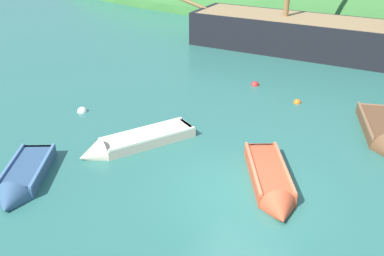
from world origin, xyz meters
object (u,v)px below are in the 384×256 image
Objects in this scene: buoy_white at (82,112)px; rowboat_near_dock at (132,144)px; rowboat_outer_left at (22,181)px; rowboat_portside at (271,184)px; sailing_ship at (339,43)px; rowboat_outer_right at (384,135)px; buoy_orange at (297,103)px; buoy_red at (255,85)px.

rowboat_near_dock is at bearing -19.39° from buoy_white.
rowboat_portside is at bearing 87.33° from rowboat_outer_left.
rowboat_near_dock is 3.46m from buoy_white.
sailing_ship is 49.06× the size of buoy_white.
sailing_ship is 4.72× the size of rowboat_outer_right.
rowboat_near_dock is at bearing -75.34° from rowboat_outer_right.
sailing_ship is 61.41× the size of buoy_orange.
rowboat_near_dock is 12.83× the size of buoy_orange.
buoy_red is at bearing 53.65° from buoy_white.
sailing_ship reaches higher than rowboat_portside.
buoy_white is (-9.96, -3.60, -0.12)m from rowboat_outer_right.
sailing_ship is at bearing -176.92° from rowboat_outer_right.
sailing_ship is 9.20m from rowboat_outer_right.
rowboat_outer_right reaches higher than rowboat_outer_left.
sailing_ship is 13.55m from buoy_white.
rowboat_outer_left is at bearing 6.71° from rowboat_near_dock.
rowboat_portside is 9.92× the size of buoy_red.
rowboat_outer_left is 10.52m from buoy_red.
sailing_ship reaches higher than rowboat_near_dock.
rowboat_outer_left is at bearing -115.55° from buoy_orange.
sailing_ship reaches higher than rowboat_outer_right.
rowboat_near_dock is at bearing -98.79° from buoy_red.
buoy_white is (-2.07, 4.35, -0.11)m from rowboat_outer_left.
buoy_orange is at bearing 179.07° from rowboat_near_dock.
sailing_ship is at bearing 62.45° from buoy_white.
rowboat_outer_right is at bearing 122.85° from rowboat_portside.
rowboat_outer_left is 8.13× the size of buoy_white.
rowboat_near_dock is at bearing -118.06° from buoy_orange.
rowboat_portside is 11.41× the size of buoy_orange.
rowboat_portside reaches higher than buoy_orange.
buoy_orange is (4.47, 9.36, -0.11)m from rowboat_outer_left.
sailing_ship is 53.42× the size of buoy_red.
sailing_ship reaches higher than rowboat_outer_left.
buoy_orange is at bearing 159.80° from rowboat_portside.
rowboat_outer_left is (-7.89, -7.95, -0.01)m from rowboat_outer_right.
sailing_ship is 13.10m from rowboat_portside.
sailing_ship is at bearing 72.62° from buoy_red.
buoy_orange is at bearing 37.43° from buoy_white.
rowboat_outer_right reaches higher than buoy_red.
rowboat_near_dock is (1.19, 3.20, -0.02)m from rowboat_outer_left.
rowboat_outer_left is at bearing -65.45° from rowboat_outer_right.
buoy_white is at bearing -129.89° from rowboat_portside.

